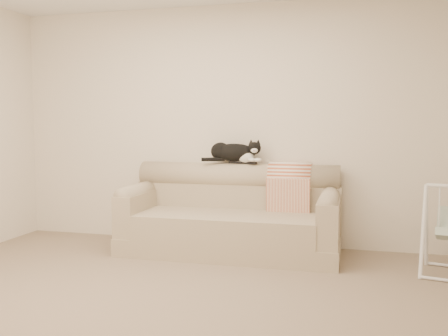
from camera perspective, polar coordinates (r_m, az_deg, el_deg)
name	(u,v)px	position (r m, az deg, el deg)	size (l,w,h in m)	color
ground_plane	(168,305)	(3.80, -6.37, -15.25)	(5.00, 5.00, 0.00)	#7B6451
room_shell	(166,94)	(3.57, -6.61, 8.42)	(5.04, 4.04, 2.60)	beige
sofa	(232,218)	(5.17, 0.87, -5.72)	(2.20, 0.93, 0.90)	tan
remote_a	(237,162)	(5.34, 1.51, 0.67)	(0.18, 0.07, 0.03)	black
remote_b	(249,163)	(5.29, 2.90, 0.60)	(0.18, 0.10, 0.02)	black
tuxedo_cat	(234,152)	(5.34, 1.19, 1.81)	(0.65, 0.27, 0.25)	black
throw_blanket	(290,181)	(5.24, 7.55, -1.48)	(0.44, 0.38, 0.58)	#BB4E28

